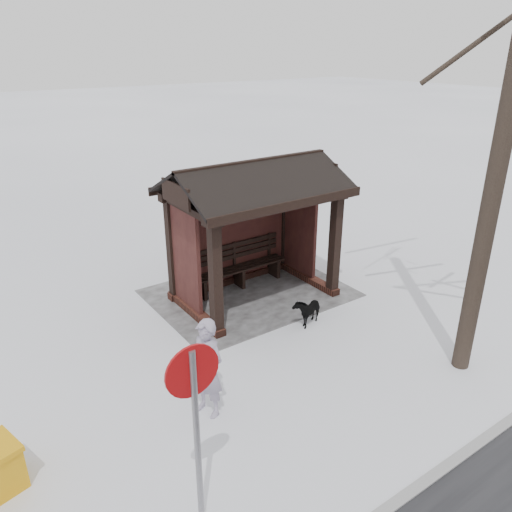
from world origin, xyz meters
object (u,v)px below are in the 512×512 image
Objects in this scene: bus_shelter at (250,202)px; road_sign at (194,401)px; dog at (307,310)px; pedestrian at (207,369)px.

road_sign is at bearing 49.93° from bus_shelter.
dog is at bearing -145.37° from road_sign.
road_sign is (1.02, 1.58, 0.94)m from pedestrian.
pedestrian is 3.23m from dog.
pedestrian is 0.66× the size of road_sign.
pedestrian reaches higher than dog.
bus_shelter reaches higher than road_sign.
road_sign is at bearing -75.32° from dog.
road_sign reaches higher than pedestrian.
road_sign is (3.76, 4.47, -0.42)m from bus_shelter.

